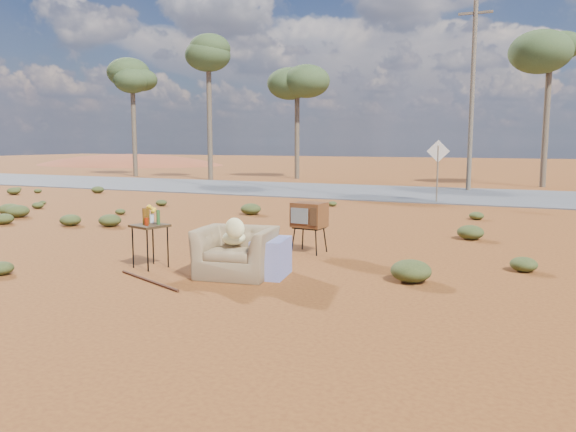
% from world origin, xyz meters
% --- Properties ---
extents(ground, '(140.00, 140.00, 0.00)m').
position_xyz_m(ground, '(0.00, 0.00, 0.00)').
color(ground, brown).
rests_on(ground, ground).
extents(highway, '(140.00, 7.00, 0.04)m').
position_xyz_m(highway, '(0.00, 15.00, 0.02)').
color(highway, '#565659').
rests_on(highway, ground).
extents(dirt_mound, '(26.00, 18.00, 2.00)m').
position_xyz_m(dirt_mound, '(-30.00, 34.00, 0.00)').
color(dirt_mound, '#974324').
rests_on(dirt_mound, ground).
extents(armchair, '(1.47, 1.08, 1.03)m').
position_xyz_m(armchair, '(0.38, -0.32, 0.48)').
color(armchair, olive).
rests_on(armchair, ground).
extents(tv_unit, '(0.66, 0.56, 0.97)m').
position_xyz_m(tv_unit, '(0.67, 1.86, 0.72)').
color(tv_unit, black).
rests_on(tv_unit, ground).
extents(side_table, '(0.64, 0.64, 1.04)m').
position_xyz_m(side_table, '(-1.35, -0.39, 0.77)').
color(side_table, '#372714').
rests_on(side_table, ground).
extents(rusty_bar, '(1.54, 0.70, 0.04)m').
position_xyz_m(rusty_bar, '(-0.74, -1.25, 0.02)').
color(rusty_bar, '#451E12').
rests_on(rusty_bar, ground).
extents(road_sign, '(0.78, 0.06, 2.19)m').
position_xyz_m(road_sign, '(1.50, 12.00, 1.50)').
color(road_sign, brown).
rests_on(road_sign, ground).
extents(eucalyptus_far_left, '(3.20, 3.20, 7.10)m').
position_xyz_m(eucalyptus_far_left, '(-18.00, 20.00, 5.94)').
color(eucalyptus_far_left, brown).
rests_on(eucalyptus_far_left, ground).
extents(eucalyptus_left, '(3.20, 3.20, 8.10)m').
position_xyz_m(eucalyptus_left, '(-12.00, 19.00, 6.92)').
color(eucalyptus_left, brown).
rests_on(eucalyptus_left, ground).
extents(eucalyptus_near_left, '(3.20, 3.20, 6.60)m').
position_xyz_m(eucalyptus_near_left, '(-8.00, 22.00, 5.45)').
color(eucalyptus_near_left, brown).
rests_on(eucalyptus_near_left, ground).
extents(eucalyptus_center, '(3.20, 3.20, 7.60)m').
position_xyz_m(eucalyptus_center, '(5.00, 21.00, 6.43)').
color(eucalyptus_center, brown).
rests_on(eucalyptus_center, ground).
extents(utility_pole_center, '(1.40, 0.20, 8.00)m').
position_xyz_m(utility_pole_center, '(2.00, 17.50, 4.15)').
color(utility_pole_center, brown).
rests_on(utility_pole_center, ground).
extents(scrub_patch, '(17.49, 8.07, 0.33)m').
position_xyz_m(scrub_patch, '(-0.82, 4.41, 0.14)').
color(scrub_patch, '#454920').
rests_on(scrub_patch, ground).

